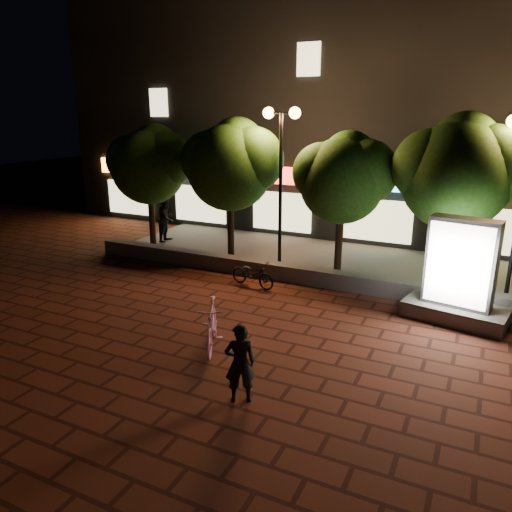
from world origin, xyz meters
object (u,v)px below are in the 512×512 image
Objects in this scene: pedestrian at (167,219)px; scooter_pink at (212,325)px; tree_far_left at (150,162)px; tree_mid at (344,175)px; street_lamp_left at (281,147)px; rider at (240,363)px; tree_left at (232,162)px; scooter_parked at (253,274)px; ad_kiosk at (459,280)px; tree_right at (459,169)px.

scooter_pink is at bearing -147.05° from pedestrian.
scooter_pink is at bearing -44.95° from tree_far_left.
tree_mid is 2.22m from street_lamp_left.
tree_mid reaches higher than rider.
tree_left is 3.16× the size of scooter_parked.
rider reaches higher than scooter_parked.
tree_far_left is at bearing -180.00° from tree_left.
tree_far_left reaches higher than ad_kiosk.
street_lamp_left reaches higher than tree_mid.
scooter_parked is at bearing -50.96° from tree_left.
tree_left is 1.84× the size of ad_kiosk.
rider is at bearing -86.74° from tree_mid.
rider is (0.46, -8.00, -2.45)m from tree_mid.
street_lamp_left is 6.85m from ad_kiosk.
street_lamp_left is at bearing -172.69° from tree_mid.
scooter_pink is at bearing -81.15° from street_lamp_left.
ad_kiosk is 5.77m from scooter_parked.
tree_mid is at bearing -119.26° from rider.
scooter_pink is (-1.10, -6.39, -2.67)m from tree_mid.
pedestrian is (-5.34, 3.08, 0.60)m from scooter_parked.
pedestrian is at bearing 75.12° from tree_far_left.
pedestrian is at bearing 176.69° from tree_right.
tree_mid is (4.00, -0.00, -0.23)m from tree_left.
tree_mid is at bearing -103.53° from pedestrian.
tree_mid is (7.50, -0.00, -0.08)m from tree_far_left.
pedestrian is (0.16, 0.61, -2.29)m from tree_far_left.
street_lamp_left is (-5.36, -0.26, 0.46)m from tree_right.
street_lamp_left is (5.45, -0.26, 0.74)m from tree_far_left.
ad_kiosk is 6.48m from rider.
rider is 6.07m from scooter_parked.
scooter_parked is (-5.73, -0.04, -0.67)m from ad_kiosk.
tree_left is at bearing -180.00° from tree_right.
tree_right is 6.65m from scooter_parked.
scooter_parked is (-0.90, 3.93, -0.14)m from scooter_pink.
tree_left is 2.71× the size of scooter_pink.
street_lamp_left is at bearing -177.19° from tree_right.
tree_far_left reaches higher than scooter_pink.
tree_right is at bearing 0.00° from tree_far_left.
tree_far_left is 2.56× the size of scooter_pink.
tree_right reaches higher than ad_kiosk.
ad_kiosk reaches higher than scooter_parked.
scooter_parked is (-2.00, -2.46, -2.81)m from tree_mid.
scooter_pink is 1.18× the size of rider.
tree_left is 0.97× the size of tree_right.
tree_left reaches higher than ad_kiosk.
tree_left is at bearing 162.57° from ad_kiosk.
tree_mid is at bearing 147.00° from ad_kiosk.
tree_left is 2.64× the size of pedestrian.
tree_left reaches higher than rider.
street_lamp_left is at bearing -108.17° from pedestrian.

